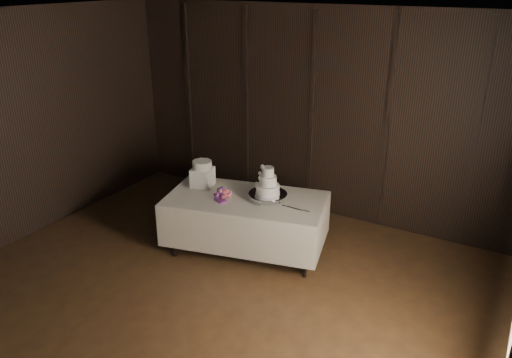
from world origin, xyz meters
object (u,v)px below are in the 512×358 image
(cake_stand, at_px, (268,197))
(bouquet, at_px, (222,193))
(box_pedestal, at_px, (203,177))
(small_cake, at_px, (202,165))
(display_table, at_px, (246,222))
(wedding_cake, at_px, (266,183))

(cake_stand, xyz_separation_m, bouquet, (-0.53, -0.22, 0.01))
(bouquet, bearing_deg, box_pedestal, 158.04)
(cake_stand, bearing_deg, small_cake, -177.30)
(display_table, height_order, box_pedestal, box_pedestal)
(bouquet, xyz_separation_m, box_pedestal, (-0.42, 0.17, 0.07))
(box_pedestal, relative_size, small_cake, 1.02)
(wedding_cake, relative_size, box_pedestal, 1.33)
(bouquet, distance_m, small_cake, 0.52)
(display_table, relative_size, small_cake, 8.59)
(display_table, xyz_separation_m, small_cake, (-0.69, 0.05, 0.64))
(box_pedestal, xyz_separation_m, small_cake, (0.00, 0.00, 0.18))
(cake_stand, height_order, wedding_cake, wedding_cake)
(cake_stand, height_order, small_cake, small_cake)
(display_table, relative_size, wedding_cake, 6.31)
(cake_stand, relative_size, wedding_cake, 1.40)
(display_table, distance_m, bouquet, 0.50)
(bouquet, bearing_deg, small_cake, 158.04)
(wedding_cake, height_order, small_cake, wedding_cake)
(display_table, distance_m, box_pedestal, 0.83)
(display_table, distance_m, cake_stand, 0.48)
(wedding_cake, relative_size, small_cake, 1.36)
(wedding_cake, distance_m, bouquet, 0.57)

